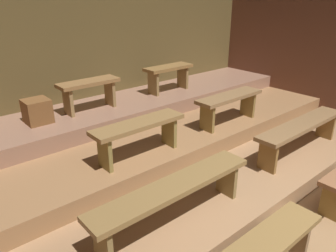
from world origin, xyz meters
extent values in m
cube|color=#9C754D|center=(0.00, 2.20, -0.04)|extent=(7.01, 5.21, 0.08)
cube|color=brown|center=(0.00, 4.44, 1.19)|extent=(7.01, 0.06, 2.37)
cube|color=brown|center=(3.14, 2.20, 1.19)|extent=(0.06, 5.21, 2.37)
cube|color=#A57B55|center=(0.00, 2.71, 0.11)|extent=(6.21, 3.38, 0.23)
cube|color=#9D7047|center=(0.00, 3.28, 0.34)|extent=(6.21, 2.25, 0.23)
cube|color=#996D56|center=(0.00, 3.83, 0.56)|extent=(6.21, 1.15, 0.23)
cube|color=olive|center=(-0.89, 0.65, 0.42)|extent=(1.24, 0.31, 0.05)
cube|color=#7F6243|center=(-0.39, 0.65, 0.20)|extent=(0.05, 0.25, 0.39)
cube|color=olive|center=(0.39, 0.65, 0.20)|extent=(0.05, 0.25, 0.39)
cube|color=olive|center=(-1.16, 1.50, 0.65)|extent=(1.78, 0.31, 0.05)
cube|color=olive|center=(-1.93, 1.50, 0.42)|extent=(0.05, 0.25, 0.39)
cube|color=olive|center=(-0.39, 1.50, 0.42)|extent=(0.05, 0.25, 0.39)
cube|color=olive|center=(1.16, 1.50, 0.65)|extent=(1.78, 0.31, 0.05)
cube|color=olive|center=(0.39, 1.50, 0.42)|extent=(0.05, 0.25, 0.39)
cube|color=olive|center=(1.93, 1.50, 0.42)|extent=(0.05, 0.25, 0.39)
cube|color=olive|center=(-0.83, 2.50, 0.87)|extent=(1.19, 0.31, 0.05)
cube|color=olive|center=(-1.31, 2.50, 0.65)|extent=(0.05, 0.25, 0.39)
cube|color=olive|center=(-0.36, 2.50, 0.65)|extent=(0.05, 0.25, 0.39)
cube|color=olive|center=(0.83, 2.50, 0.87)|extent=(1.19, 0.31, 0.05)
cube|color=olive|center=(0.36, 2.50, 0.65)|extent=(0.05, 0.25, 0.39)
cube|color=olive|center=(1.31, 2.50, 0.65)|extent=(0.05, 0.25, 0.39)
cube|color=olive|center=(-0.76, 3.81, 1.10)|extent=(0.90, 0.31, 0.05)
cube|color=olive|center=(-1.10, 3.81, 0.87)|extent=(0.05, 0.25, 0.39)
cube|color=olive|center=(-0.42, 3.81, 0.87)|extent=(0.05, 0.25, 0.39)
cube|color=olive|center=(0.76, 3.81, 1.10)|extent=(0.90, 0.31, 0.05)
cube|color=olive|center=(0.42, 3.81, 0.87)|extent=(0.05, 0.25, 0.39)
cube|color=olive|center=(1.10, 3.81, 0.87)|extent=(0.05, 0.25, 0.39)
cube|color=brown|center=(-1.54, 3.83, 0.84)|extent=(0.32, 0.32, 0.32)
camera|label=1|loc=(-2.87, -0.41, 2.32)|focal=34.73mm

